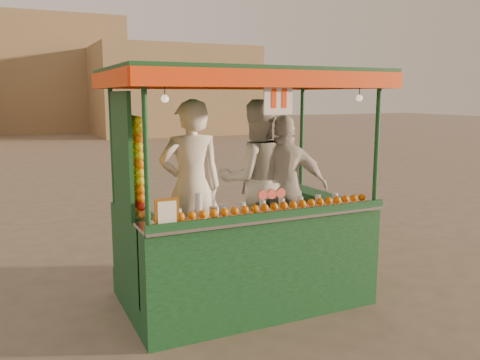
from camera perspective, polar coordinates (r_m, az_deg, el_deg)
name	(u,v)px	position (r m, az deg, el deg)	size (l,w,h in m)	color
ground	(225,305)	(5.57, -1.69, -14.15)	(90.00, 90.00, 0.00)	brown
building_right	(173,91)	(30.06, -7.71, 10.09)	(9.00, 6.00, 5.00)	#8B724F
building_center	(4,75)	(34.70, -25.48, 10.84)	(14.00, 7.00, 7.00)	#8B724F
juice_cart	(240,231)	(5.36, -0.05, -5.88)	(2.77, 1.79, 2.52)	#0E3614
vendor_left	(191,187)	(5.48, -5.64, -0.85)	(0.74, 0.52, 1.92)	silver
vendor_middle	(256,180)	(5.96, 1.88, 0.01)	(1.04, 0.88, 1.91)	silver
vendor_right	(285,189)	(5.91, 5.16, -0.99)	(1.10, 0.83, 1.74)	silver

